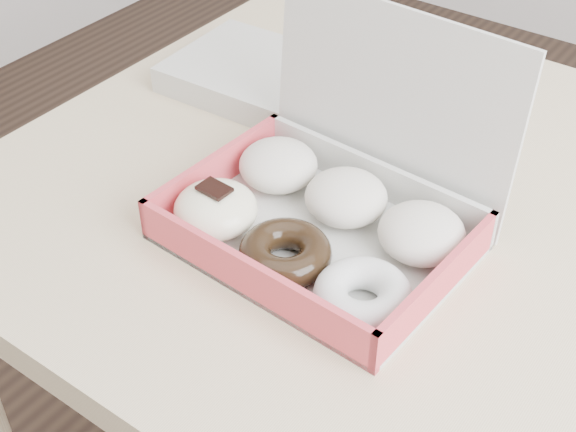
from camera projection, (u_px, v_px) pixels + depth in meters
The scene contains 3 objects.
table at pixel (507, 299), 0.88m from camera, with size 1.20×0.80×0.75m.
donut_box at pixel (325, 209), 0.83m from camera, with size 0.31×0.26×0.22m.
newspapers at pixel (258, 75), 1.07m from camera, with size 0.22×0.18×0.04m, color silver.
Camera 1 is at (0.17, -0.65, 1.30)m, focal length 50.00 mm.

